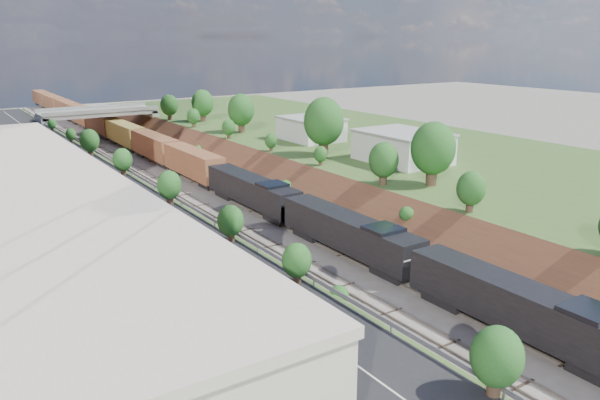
% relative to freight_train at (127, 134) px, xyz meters
% --- Properties ---
extents(platform_right, '(44.00, 180.00, 5.00)m').
position_rel_freight_train_xyz_m(platform_right, '(30.40, -50.83, -0.28)').
color(platform_right, '#3C5924').
rests_on(platform_right, ground).
extents(embankment_left, '(10.00, 180.00, 10.00)m').
position_rel_freight_train_xyz_m(embankment_left, '(-13.60, -50.83, -2.78)').
color(embankment_left, brown).
rests_on(embankment_left, ground).
extents(embankment_right, '(10.00, 180.00, 10.00)m').
position_rel_freight_train_xyz_m(embankment_right, '(8.40, -50.83, -2.78)').
color(embankment_right, brown).
rests_on(embankment_right, ground).
extents(rail_left_track, '(1.58, 180.00, 0.18)m').
position_rel_freight_train_xyz_m(rail_left_track, '(-5.20, -50.83, -2.69)').
color(rail_left_track, gray).
rests_on(rail_left_track, ground).
extents(rail_right_track, '(1.58, 180.00, 0.18)m').
position_rel_freight_train_xyz_m(rail_right_track, '(0.00, -50.83, -2.69)').
color(rail_right_track, gray).
rests_on(rail_right_track, ground).
extents(road, '(8.00, 180.00, 0.10)m').
position_rel_freight_train_xyz_m(road, '(-18.10, -50.83, 2.27)').
color(road, black).
rests_on(road, platform_left).
extents(guardrail, '(0.10, 171.00, 0.70)m').
position_rel_freight_train_xyz_m(guardrail, '(-14.00, -51.03, 2.77)').
color(guardrail, '#99999E').
rests_on(guardrail, platform_left).
extents(commercial_building, '(14.30, 62.30, 7.00)m').
position_rel_freight_train_xyz_m(commercial_building, '(-30.60, -72.83, 5.73)').
color(commercial_building, brown).
rests_on(commercial_building, platform_left).
extents(overpass, '(24.50, 8.30, 7.40)m').
position_rel_freight_train_xyz_m(overpass, '(-2.60, 11.17, 2.14)').
color(overpass, gray).
rests_on(overpass, ground).
extents(white_building_near, '(9.00, 12.00, 4.00)m').
position_rel_freight_train_xyz_m(white_building_near, '(20.90, -58.83, 4.22)').
color(white_building_near, silver).
rests_on(white_building_near, platform_right).
extents(white_building_far, '(8.00, 10.00, 3.60)m').
position_rel_freight_train_xyz_m(white_building_far, '(20.40, -36.83, 4.02)').
color(white_building_far, silver).
rests_on(white_building_far, platform_right).
extents(tree_right_large, '(5.25, 5.25, 7.61)m').
position_rel_freight_train_xyz_m(tree_right_large, '(14.40, -70.83, 6.60)').
color(tree_right_large, '#473323').
rests_on(tree_right_large, platform_right).
extents(tree_left_crest, '(2.45, 2.45, 3.55)m').
position_rel_freight_train_xyz_m(tree_left_crest, '(-14.40, -90.83, 4.26)').
color(tree_left_crest, '#473323').
rests_on(tree_left_crest, platform_left).
extents(freight_train, '(3.29, 201.91, 4.85)m').
position_rel_freight_train_xyz_m(freight_train, '(0.00, 0.00, 0.00)').
color(freight_train, black).
rests_on(freight_train, ground).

